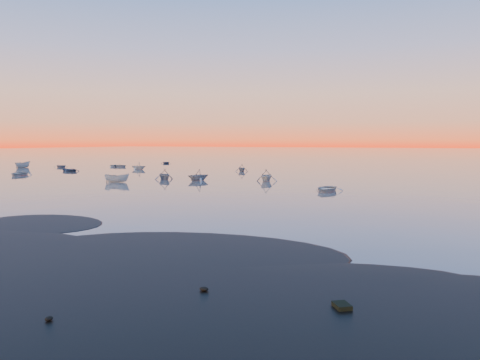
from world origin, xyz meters
The scene contains 6 objects.
ground centered at (0.00, 100.00, 0.00)m, with size 600.00×600.00×0.00m, color slate.
mud_lobes centered at (0.00, -1.00, 0.01)m, with size 140.00×6.00×0.07m, color black, non-canonical shape.
moored_fleet centered at (0.00, 53.00, 0.00)m, with size 124.00×58.00×1.20m, color #BAB9B5, non-canonical shape.
boat_near_left centered at (-40.83, 33.99, 0.00)m, with size 4.40×1.83×1.10m, color #BAB9B5.
boat_near_center centered at (-17.38, 30.55, 0.00)m, with size 3.58×1.51×1.24m, color #BAB9B5.
boat_near_right centered at (1.17, 40.81, 0.00)m, with size 3.80×1.71×1.33m, color #BAB9B5.
Camera 1 is at (25.52, -21.85, 5.79)m, focal length 35.00 mm.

